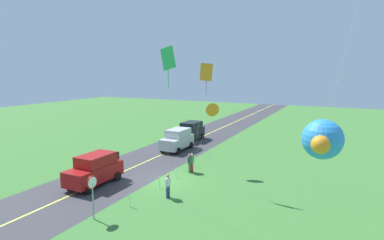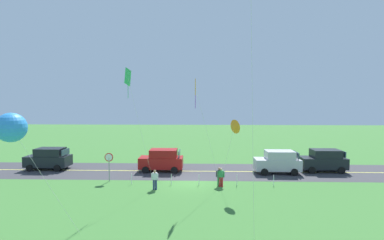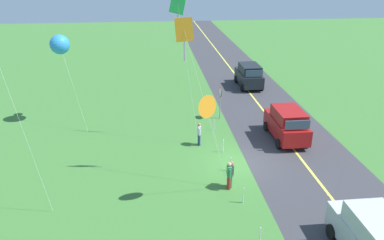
{
  "view_description": "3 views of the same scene",
  "coord_description": "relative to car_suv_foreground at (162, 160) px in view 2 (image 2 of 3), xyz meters",
  "views": [
    {
      "loc": [
        19.3,
        12.15,
        8.22
      ],
      "look_at": [
        0.29,
        2.68,
        4.91
      ],
      "focal_mm": 28.86,
      "sensor_mm": 36.0,
      "label": 1
    },
    {
      "loc": [
        -1.05,
        24.67,
        7.19
      ],
      "look_at": [
        -0.32,
        2.49,
        5.68
      ],
      "focal_mm": 26.73,
      "sensor_mm": 36.0,
      "label": 2
    },
    {
      "loc": [
        -19.79,
        5.03,
        11.38
      ],
      "look_at": [
        -1.72,
        3.06,
        3.71
      ],
      "focal_mm": 35.17,
      "sensor_mm": 36.0,
      "label": 3
    }
  ],
  "objects": [
    {
      "name": "ground_plane",
      "position": [
        -2.96,
        3.99,
        -1.2
      ],
      "size": [
        120.0,
        120.0,
        0.1
      ],
      "primitive_type": "cube",
      "color": "#3D7533"
    },
    {
      "name": "asphalt_road",
      "position": [
        -2.96,
        -0.01,
        -1.15
      ],
      "size": [
        120.0,
        7.0,
        0.0
      ],
      "primitive_type": "cube",
      "color": "#38383D",
      "rests_on": "ground"
    },
    {
      "name": "road_centre_stripe",
      "position": [
        -2.96,
        -0.01,
        -1.15
      ],
      "size": [
        120.0,
        0.16,
        0.0
      ],
      "primitive_type": "cube",
      "color": "#E5E04C",
      "rests_on": "asphalt_road"
    },
    {
      "name": "car_suv_foreground",
      "position": [
        0.0,
        0.0,
        0.0
      ],
      "size": [
        4.4,
        2.12,
        2.24
      ],
      "color": "maroon",
      "rests_on": "ground"
    },
    {
      "name": "car_parked_west_near",
      "position": [
        -11.6,
        0.47,
        0.0
      ],
      "size": [
        4.4,
        2.12,
        2.24
      ],
      "color": "#B7B7BC",
      "rests_on": "ground"
    },
    {
      "name": "car_parked_west_far",
      "position": [
        -16.45,
        -0.39,
        0.0
      ],
      "size": [
        4.4,
        2.12,
        2.24
      ],
      "color": "black",
      "rests_on": "ground"
    },
    {
      "name": "car_parked_east_near",
      "position": [
        11.95,
        -0.37,
        0.0
      ],
      "size": [
        4.4,
        2.12,
        2.24
      ],
      "color": "black",
      "rests_on": "ground"
    },
    {
      "name": "stop_sign",
      "position": [
        4.18,
        3.89,
        0.65
      ],
      "size": [
        0.76,
        0.08,
        2.56
      ],
      "color": "gray",
      "rests_on": "ground"
    },
    {
      "name": "person_adult_near",
      "position": [
        -0.27,
        6.09,
        -0.29
      ],
      "size": [
        0.58,
        0.22,
        1.6
      ],
      "rotation": [
        0.0,
        0.0,
        2.18
      ],
      "color": "navy",
      "rests_on": "ground"
    },
    {
      "name": "person_adult_companion",
      "position": [
        -5.53,
        5.03,
        -0.29
      ],
      "size": [
        0.58,
        0.22,
        1.6
      ],
      "rotation": [
        0.0,
        0.0,
        2.11
      ],
      "color": "#338C4C",
      "rests_on": "ground"
    },
    {
      "name": "person_child_watcher",
      "position": [
        -5.67,
        5.16,
        -0.29
      ],
      "size": [
        0.58,
        0.22,
        1.6
      ],
      "rotation": [
        0.0,
        0.0,
        4.79
      ],
      "color": "red",
      "rests_on": "ground"
    },
    {
      "name": "kite_red_low",
      "position": [
        1.48,
        7.26,
        7.64
      ],
      "size": [
        1.91,
        1.75,
        9.65
      ],
      "color": "silver",
      "rests_on": "ground"
    },
    {
      "name": "kite_blue_mid",
      "position": [
        -6.58,
        6.58,
        4.01
      ],
      "size": [
        1.48,
        2.1,
        5.73
      ],
      "color": "silver",
      "rests_on": "ground"
    },
    {
      "name": "kite_yellow_high",
      "position": [
        -3.59,
        7.3,
        6.91
      ],
      "size": [
        2.14,
        2.67,
        8.85
      ],
      "color": "silver",
      "rests_on": "ground"
    },
    {
      "name": "kite_green_far",
      "position": [
        5.04,
        15.53,
        4.77
      ],
      "size": [
        3.61,
        2.42,
        6.62
      ],
      "color": "silver",
      "rests_on": "ground"
    },
    {
      "name": "fence_post_0",
      "position": [
        -10.15,
        4.69,
        -0.7
      ],
      "size": [
        0.05,
        0.05,
        0.9
      ],
      "primitive_type": "cylinder",
      "color": "silver",
      "rests_on": "ground"
    },
    {
      "name": "fence_post_1",
      "position": [
        -7.05,
        4.69,
        -0.7
      ],
      "size": [
        0.05,
        0.05,
        0.9
      ],
      "primitive_type": "cylinder",
      "color": "silver",
      "rests_on": "ground"
    },
    {
      "name": "fence_post_2",
      "position": [
        -3.83,
        4.69,
        -0.7
      ],
      "size": [
        0.05,
        0.05,
        0.9
      ],
      "primitive_type": "cylinder",
      "color": "silver",
      "rests_on": "ground"
    },
    {
      "name": "fence_post_3",
      "position": [
        -1.46,
        4.69,
        -0.7
      ],
      "size": [
        0.05,
        0.05,
        0.9
      ],
      "primitive_type": "cylinder",
      "color": "silver",
      "rests_on": "ground"
    },
    {
      "name": "fence_post_4",
      "position": [
        1.98,
        4.69,
        -0.7
      ],
      "size": [
        0.05,
        0.05,
        0.9
      ],
      "primitive_type": "cylinder",
      "color": "silver",
      "rests_on": "ground"
    }
  ]
}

